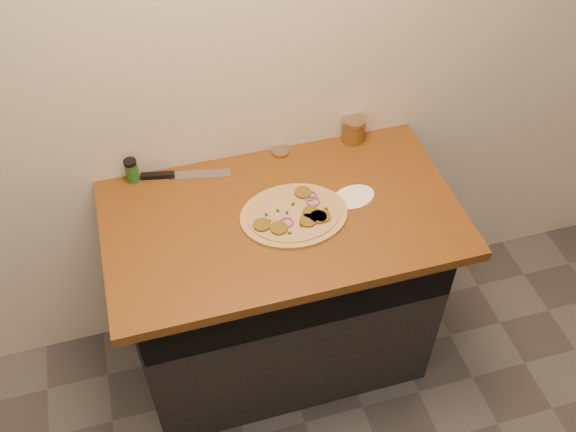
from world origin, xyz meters
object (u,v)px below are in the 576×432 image
object	(u,v)px
pizza	(295,215)
spice_shaker	(132,170)
chefs_knife	(178,175)
salsa_jar	(353,129)

from	to	relation	value
pizza	spice_shaker	xyz separation A→B (m)	(-0.50, 0.33, 0.04)
spice_shaker	chefs_knife	bearing A→B (deg)	-8.22
chefs_knife	spice_shaker	size ratio (longest dim) A/B	3.50
pizza	salsa_jar	distance (m)	0.46
pizza	chefs_knife	bearing A→B (deg)	138.64
chefs_knife	spice_shaker	world-z (taller)	spice_shaker
chefs_knife	salsa_jar	world-z (taller)	salsa_jar
pizza	chefs_knife	world-z (taller)	pizza
salsa_jar	chefs_knife	bearing A→B (deg)	-178.16
chefs_knife	salsa_jar	size ratio (longest dim) A/B	3.26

